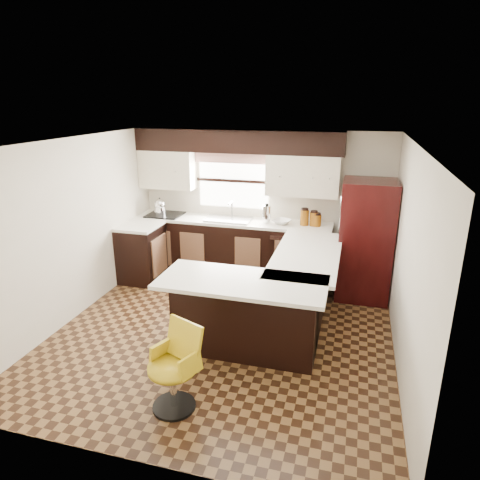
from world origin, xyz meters
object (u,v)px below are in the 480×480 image
(refrigerator, at_px, (366,240))
(peninsula_long, at_px, (301,287))
(bar_chair, at_px, (172,370))
(peninsula_return, at_px, (246,316))

(refrigerator, bearing_deg, peninsula_long, -130.53)
(refrigerator, height_order, bar_chair, refrigerator)
(peninsula_long, xyz_separation_m, refrigerator, (0.80, 0.94, 0.44))
(peninsula_return, xyz_separation_m, bar_chair, (-0.42, -1.16, -0.02))
(peninsula_long, bearing_deg, refrigerator, 49.47)
(peninsula_return, distance_m, bar_chair, 1.23)
(peninsula_long, distance_m, bar_chair, 2.33)
(peninsula_return, bearing_deg, refrigerator, 55.26)
(peninsula_return, xyz_separation_m, refrigerator, (1.32, 1.91, 0.44))
(peninsula_long, bearing_deg, peninsula_return, -118.30)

